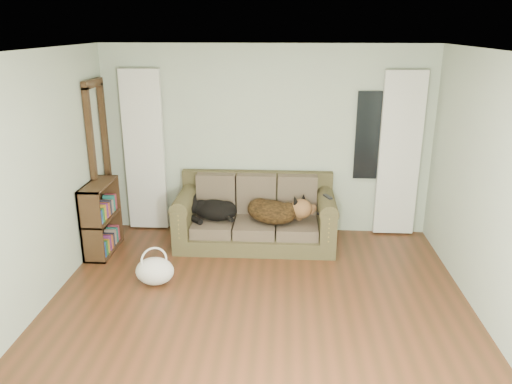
# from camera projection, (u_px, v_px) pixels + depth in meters

# --- Properties ---
(floor) EXTENTS (5.00, 5.00, 0.00)m
(floor) POSITION_uv_depth(u_px,v_px,m) (256.00, 326.00, 4.91)
(floor) COLOR #442915
(floor) RESTS_ON ground
(ceiling) EXTENTS (5.00, 5.00, 0.00)m
(ceiling) POSITION_uv_depth(u_px,v_px,m) (256.00, 53.00, 4.09)
(ceiling) COLOR white
(ceiling) RESTS_ON ground
(wall_back) EXTENTS (4.50, 0.04, 2.60)m
(wall_back) POSITION_uv_depth(u_px,v_px,m) (267.00, 141.00, 6.87)
(wall_back) COLOR #A7BA9C
(wall_back) RESTS_ON ground
(wall_left) EXTENTS (0.04, 5.00, 2.60)m
(wall_left) POSITION_uv_depth(u_px,v_px,m) (14.00, 197.00, 4.63)
(wall_left) COLOR #A7BA9C
(wall_left) RESTS_ON ground
(wall_right) EXTENTS (0.04, 5.00, 2.60)m
(wall_right) POSITION_uv_depth(u_px,v_px,m) (512.00, 207.00, 4.38)
(wall_right) COLOR #A7BA9C
(wall_right) RESTS_ON ground
(curtain_left) EXTENTS (0.55, 0.08, 2.25)m
(curtain_left) POSITION_uv_depth(u_px,v_px,m) (144.00, 151.00, 6.94)
(curtain_left) COLOR silver
(curtain_left) RESTS_ON ground
(curtain_right) EXTENTS (0.55, 0.08, 2.25)m
(curtain_right) POSITION_uv_depth(u_px,v_px,m) (399.00, 155.00, 6.74)
(curtain_right) COLOR silver
(curtain_right) RESTS_ON ground
(window_pane) EXTENTS (0.50, 0.03, 1.20)m
(window_pane) POSITION_uv_depth(u_px,v_px,m) (374.00, 136.00, 6.73)
(window_pane) COLOR black
(window_pane) RESTS_ON wall_back
(door_casing) EXTENTS (0.07, 0.60, 2.10)m
(door_casing) POSITION_uv_depth(u_px,v_px,m) (101.00, 165.00, 6.64)
(door_casing) COLOR black
(door_casing) RESTS_ON ground
(sofa) EXTENTS (2.09, 0.90, 0.85)m
(sofa) POSITION_uv_depth(u_px,v_px,m) (255.00, 212.00, 6.65)
(sofa) COLOR #2C241A
(sofa) RESTS_ON floor
(dog_black_lab) EXTENTS (0.72, 0.61, 0.26)m
(dog_black_lab) POSITION_uv_depth(u_px,v_px,m) (212.00, 210.00, 6.66)
(dog_black_lab) COLOR black
(dog_black_lab) RESTS_ON sofa
(dog_shepherd) EXTENTS (0.88, 0.79, 0.32)m
(dog_shepherd) POSITION_uv_depth(u_px,v_px,m) (275.00, 212.00, 6.54)
(dog_shepherd) COLOR black
(dog_shepherd) RESTS_ON sofa
(tv_remote) EXTENTS (0.11, 0.17, 0.02)m
(tv_remote) POSITION_uv_depth(u_px,v_px,m) (328.00, 197.00, 6.39)
(tv_remote) COLOR black
(tv_remote) RESTS_ON sofa
(tote_bag) EXTENTS (0.48, 0.40, 0.32)m
(tote_bag) POSITION_uv_depth(u_px,v_px,m) (155.00, 271.00, 5.68)
(tote_bag) COLOR silver
(tote_bag) RESTS_ON floor
(bookshelf) EXTENTS (0.34, 0.77, 0.93)m
(bookshelf) POSITION_uv_depth(u_px,v_px,m) (101.00, 215.00, 6.40)
(bookshelf) COLOR black
(bookshelf) RESTS_ON floor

